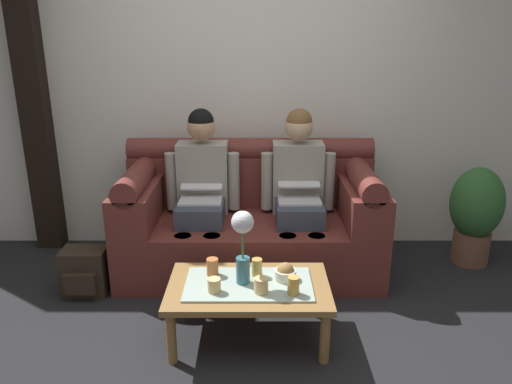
{
  "coord_description": "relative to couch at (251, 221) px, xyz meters",
  "views": [
    {
      "loc": [
        0.04,
        -2.37,
        1.78
      ],
      "look_at": [
        0.04,
        0.83,
        0.72
      ],
      "focal_mm": 34.81,
      "sensor_mm": 36.0,
      "label": 1
    }
  ],
  "objects": [
    {
      "name": "ground_plane",
      "position": [
        0.0,
        -1.17,
        -0.38
      ],
      "size": [
        14.0,
        14.0,
        0.0
      ],
      "primitive_type": "plane",
      "color": "black"
    },
    {
      "name": "back_wall_patterned",
      "position": [
        0.0,
        0.53,
        1.07
      ],
      "size": [
        6.0,
        0.12,
        2.9
      ],
      "primitive_type": "cube",
      "color": "silver",
      "rests_on": "ground_plane"
    },
    {
      "name": "potted_plant",
      "position": [
        1.75,
        0.06,
        0.05
      ],
      "size": [
        0.4,
        0.4,
        0.78
      ],
      "color": "brown",
      "rests_on": "ground_plane"
    },
    {
      "name": "timber_pillar",
      "position": [
        -1.71,
        0.41,
        1.07
      ],
      "size": [
        0.2,
        0.2,
        2.9
      ],
      "primitive_type": "cube",
      "color": "black",
      "rests_on": "ground_plane"
    },
    {
      "name": "coffee_table",
      "position": [
        0.0,
        -0.96,
        -0.07
      ],
      "size": [
        0.95,
        0.58,
        0.36
      ],
      "color": "olive",
      "rests_on": "ground_plane"
    },
    {
      "name": "cup_far_right",
      "position": [
        0.07,
        -1.06,
        0.03
      ],
      "size": [
        0.08,
        0.08,
        0.09
      ],
      "primitive_type": "cylinder",
      "color": "#DBB77A",
      "rests_on": "coffee_table"
    },
    {
      "name": "flower_vase",
      "position": [
        -0.03,
        -0.95,
        0.27
      ],
      "size": [
        0.13,
        0.13,
        0.45
      ],
      "color": "#336672",
      "rests_on": "coffee_table"
    },
    {
      "name": "cup_far_center",
      "position": [
        -0.22,
        -0.85,
        0.04
      ],
      "size": [
        0.07,
        0.07,
        0.1
      ],
      "primitive_type": "cylinder",
      "color": "#B26633",
      "rests_on": "coffee_table"
    },
    {
      "name": "person_right",
      "position": [
        0.36,
        -0.0,
        0.28
      ],
      "size": [
        0.56,
        0.67,
        1.22
      ],
      "color": "#383D4C",
      "rests_on": "ground_plane"
    },
    {
      "name": "person_left",
      "position": [
        -0.36,
        -0.0,
        0.28
      ],
      "size": [
        0.56,
        0.67,
        1.22
      ],
      "color": "#383D4C",
      "rests_on": "ground_plane"
    },
    {
      "name": "couch",
      "position": [
        0.0,
        0.0,
        0.0
      ],
      "size": [
        1.92,
        0.88,
        0.96
      ],
      "color": "maroon",
      "rests_on": "ground_plane"
    },
    {
      "name": "cup_near_left",
      "position": [
        0.05,
        -0.86,
        0.04
      ],
      "size": [
        0.06,
        0.06,
        0.11
      ],
      "primitive_type": "cylinder",
      "color": "gold",
      "rests_on": "coffee_table"
    },
    {
      "name": "cup_near_right",
      "position": [
        -0.19,
        -1.05,
        0.03
      ],
      "size": [
        0.08,
        0.08,
        0.08
      ],
      "primitive_type": "cylinder",
      "color": "#DBB77A",
      "rests_on": "coffee_table"
    },
    {
      "name": "snack_bowl",
      "position": [
        0.22,
        -0.91,
        0.03
      ],
      "size": [
        0.13,
        0.13,
        0.11
      ],
      "color": "silver",
      "rests_on": "coffee_table"
    },
    {
      "name": "cup_far_left",
      "position": [
        0.25,
        -1.08,
        0.04
      ],
      "size": [
        0.07,
        0.07,
        0.11
      ],
      "primitive_type": "cylinder",
      "color": "gold",
      "rests_on": "coffee_table"
    },
    {
      "name": "backpack_left",
      "position": [
        -1.15,
        -0.43,
        -0.21
      ],
      "size": [
        0.31,
        0.26,
        0.33
      ],
      "color": "#2D2319",
      "rests_on": "ground_plane"
    }
  ]
}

